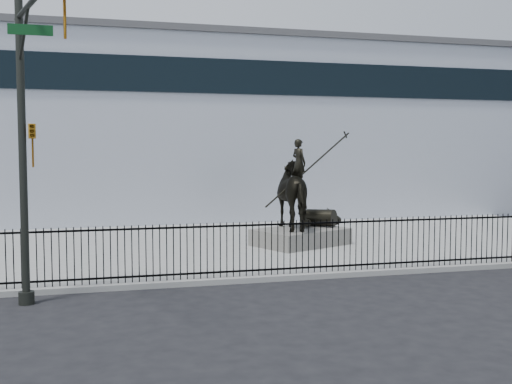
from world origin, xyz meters
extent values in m
plane|color=black|center=(0.00, 0.00, 0.00)|extent=(120.00, 120.00, 0.00)
cube|color=gray|center=(0.00, 7.00, 0.07)|extent=(30.00, 12.00, 0.15)
cube|color=silver|center=(0.00, 20.00, 4.50)|extent=(44.00, 14.00, 9.00)
cube|color=black|center=(0.00, 1.25, 0.30)|extent=(22.00, 0.05, 0.05)
cube|color=black|center=(0.00, 1.25, 1.55)|extent=(22.00, 0.05, 0.05)
cube|color=black|center=(0.00, 1.25, 0.90)|extent=(22.00, 0.03, 1.50)
cube|color=#56534F|center=(1.73, 6.01, 0.45)|extent=(3.77, 3.28, 0.59)
imported|color=black|center=(1.73, 6.01, 2.00)|extent=(2.98, 3.15, 2.51)
imported|color=black|center=(1.64, 5.97, 3.14)|extent=(0.63, 0.73, 1.70)
cylinder|color=black|center=(2.04, 6.15, 2.89)|extent=(3.70, 1.73, 2.55)
cylinder|color=black|center=(-7.00, 0.20, 0.15)|extent=(0.36, 0.36, 0.30)
cylinder|color=black|center=(-7.00, 0.20, 3.50)|extent=(0.18, 0.18, 7.00)
imported|color=#BC7914|center=(-5.80, -4.05, 5.97)|extent=(0.18, 0.22, 1.10)
imported|color=#BC7914|center=(-6.78, 0.20, 3.70)|extent=(0.16, 0.20, 1.00)
cube|color=#0C3F19|center=(-6.64, -1.00, 6.10)|extent=(0.90, 0.03, 0.22)
camera|label=1|loc=(-5.29, -14.46, 3.59)|focal=42.00mm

